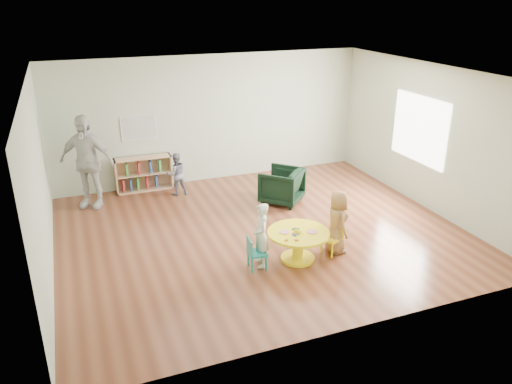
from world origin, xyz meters
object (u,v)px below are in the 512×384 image
kid_chair_left (255,252)px  toddler (176,174)px  kid_chair_right (333,237)px  adult_caretaker (87,162)px  activity_table (298,240)px  bookshelf (143,174)px  armchair (282,186)px  child_left (261,235)px  child_right (337,222)px

kid_chair_left → toddler: bearing=-166.8°
kid_chair_right → adult_caretaker: bearing=24.2°
activity_table → bookshelf: bearing=114.4°
armchair → child_left: bearing=14.1°
armchair → adult_caretaker: adult_caretaker is taller
armchair → child_left: 2.59m
toddler → adult_caretaker: bearing=-4.2°
adult_caretaker → activity_table: bearing=-20.8°
child_left → child_right: bearing=98.4°
activity_table → adult_caretaker: size_ratio=0.53×
bookshelf → child_left: 4.12m
activity_table → kid_chair_left: (-0.75, -0.01, -0.06)m
activity_table → child_left: child_left is taller
activity_table → kid_chair_right: activity_table is taller
kid_chair_right → child_left: bearing=66.5°
activity_table → child_left: 0.65m
armchair → adult_caretaker: bearing=-63.2°
kid_chair_left → armchair: (1.46, 2.28, 0.07)m
armchair → child_left: child_left is taller
activity_table → child_right: bearing=2.2°
activity_table → bookshelf: size_ratio=0.83×
armchair → child_right: 2.24m
kid_chair_left → child_right: 1.48m
kid_chair_right → toddler: size_ratio=0.58×
kid_chair_right → bookshelf: 4.67m
kid_chair_left → child_left: 0.28m
bookshelf → child_left: bearing=-73.2°
child_right → adult_caretaker: size_ratio=0.57×
adult_caretaker → child_left: bearing=-27.0°
child_left → armchair: bearing=158.3°
kid_chair_right → bookshelf: size_ratio=0.45×
kid_chair_right → child_left: size_ratio=0.51×
bookshelf → kid_chair_left: bearing=-75.2°
child_left → adult_caretaker: size_ratio=0.56×
child_left → child_right: (1.33, -0.02, 0.01)m
activity_table → child_left: bearing=175.6°
kid_chair_left → adult_caretaker: bearing=-142.0°
kid_chair_right → child_left: child_left is taller
child_left → adult_caretaker: (-2.32, 3.43, 0.41)m
activity_table → kid_chair_right: bearing=0.7°
bookshelf → toddler: (0.62, -0.53, 0.09)m
activity_table → child_left: size_ratio=0.95×
adult_caretaker → toddler: bearing=28.2°
adult_caretaker → bookshelf: bearing=53.3°
kid_chair_left → child_left: bearing=121.2°
child_left → toddler: size_ratio=1.13×
bookshelf → adult_caretaker: (-1.13, -0.51, 0.57)m
bookshelf → child_right: child_right is taller
child_right → toddler: size_ratio=1.16×
activity_table → kid_chair_right: size_ratio=1.84×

